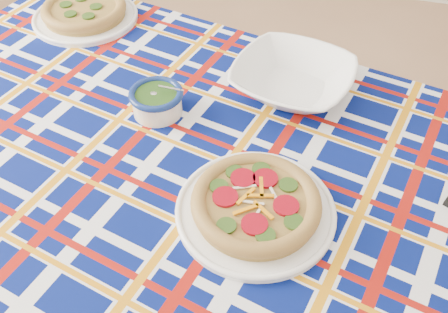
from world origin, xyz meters
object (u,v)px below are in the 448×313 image
(main_focaccia_plate, at_px, (256,203))
(pesto_bowl, at_px, (157,99))
(serving_bowl, at_px, (293,79))
(dining_table, at_px, (189,190))

(main_focaccia_plate, xyz_separation_m, pesto_bowl, (-0.28, 0.22, 0.01))
(pesto_bowl, bearing_deg, serving_bowl, 30.43)
(dining_table, height_order, main_focaccia_plate, main_focaccia_plate)
(pesto_bowl, bearing_deg, dining_table, -49.28)
(main_focaccia_plate, bearing_deg, pesto_bowl, 142.04)
(dining_table, distance_m, serving_bowl, 0.36)
(dining_table, height_order, serving_bowl, serving_bowl)
(dining_table, bearing_deg, main_focaccia_plate, -14.10)
(serving_bowl, bearing_deg, dining_table, -117.44)
(serving_bowl, bearing_deg, pesto_bowl, -149.57)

